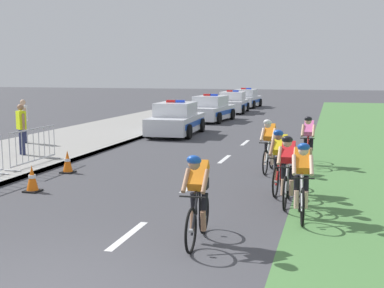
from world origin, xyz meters
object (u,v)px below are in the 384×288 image
Objects in this scene: traffic_cone_near at (68,162)px; traffic_cone_mid at (32,179)px; cyclist_fourth at (280,160)px; police_car_nearest at (176,120)px; cyclist_lead at (198,197)px; police_car_second at (211,110)px; police_car_third at (233,103)px; cyclist_third at (288,169)px; spectator_closest at (21,126)px; police_car_furthest at (246,99)px; cyclist_fifth at (269,145)px; cyclist_second at (302,179)px; cyclist_sixth at (308,140)px; crowd_barrier_rear at (34,147)px; spectator_back at (24,118)px.

traffic_cone_near and traffic_cone_mid have the same top height.
cyclist_fourth is 11.38m from police_car_nearest.
police_car_nearest is (-4.74, 13.74, -0.11)m from cyclist_lead.
police_car_second is 1.01× the size of police_car_third.
cyclist_lead is at bearing -113.02° from cyclist_third.
police_car_second is (-5.68, 16.59, -0.11)m from cyclist_fourth.
traffic_cone_near is at bearing 173.00° from cyclist_fourth.
police_car_nearest is 7.00× the size of traffic_cone_mid.
spectator_closest is at bearing -112.05° from police_car_nearest.
police_car_furthest is at bearing 90.02° from police_car_third.
cyclist_fifth is at bearing 86.53° from cyclist_lead.
cyclist_second is 13.44m from police_car_nearest.
cyclist_fourth is at bearing -77.24° from cyclist_fifth.
spectator_closest is at bearing -172.05° from cyclist_sixth.
cyclist_lead is 6.33m from cyclist_fifth.
cyclist_fourth is at bearing -60.06° from police_car_nearest.
police_car_nearest is at bearing 135.23° from cyclist_sixth.
police_car_second is 15.63m from crowd_barrier_rear.
traffic_cone_mid is at bearing -54.35° from spectator_back.
cyclist_fifth and cyclist_sixth have the same top height.
police_car_furthest is (-5.68, 28.82, -0.11)m from cyclist_fourth.
cyclist_lead is at bearing -100.46° from cyclist_sixth.
police_car_second is at bearing 78.05° from spectator_closest.
police_car_furthest is 28.08m from traffic_cone_near.
police_car_nearest is 1.93× the size of crowd_barrier_rear.
police_car_second is (-6.31, 18.60, -0.11)m from cyclist_second.
spectator_back is (-4.26, 4.19, 0.77)m from traffic_cone_near.
cyclist_third is 0.38× the size of police_car_nearest.
spectator_closest is (-8.12, 0.05, 0.30)m from cyclist_fifth.
crowd_barrier_rear is (-1.60, -8.82, -0.03)m from police_car_nearest.
cyclist_sixth is at bearing 7.95° from spectator_closest.
police_car_nearest is (-5.95, 10.90, -0.11)m from cyclist_third.
crowd_barrier_rear is (-7.27, 1.03, -0.14)m from cyclist_fourth.
traffic_cone_mid is 7.95m from spectator_back.
police_car_third is 24.65m from traffic_cone_mid.
police_car_third is 1.93× the size of crowd_barrier_rear.
police_car_nearest reaches higher than cyclist_fourth.
police_car_nearest is 13.28m from police_car_third.
police_car_nearest is at bearing 87.98° from traffic_cone_near.
spectator_closest is (-2.99, -26.34, 0.40)m from police_car_furthest.
traffic_cone_near is (1.27, -0.30, -0.34)m from crowd_barrier_rear.
police_car_nearest is at bearing 119.94° from cyclist_fourth.
cyclist_second is 0.38× the size of police_car_third.
police_car_furthest is 24.33m from spectator_back.
police_car_second is 2.70× the size of spectator_closest.
cyclist_fifth is 1.03× the size of spectator_closest.
spectator_back is (-4.58, -23.89, 0.40)m from police_car_furthest.
traffic_cone_near is at bearing 98.77° from traffic_cone_mid.
traffic_cone_near is (-5.45, -1.69, -0.48)m from cyclist_fifth.
cyclist_sixth is at bearing 87.59° from cyclist_third.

